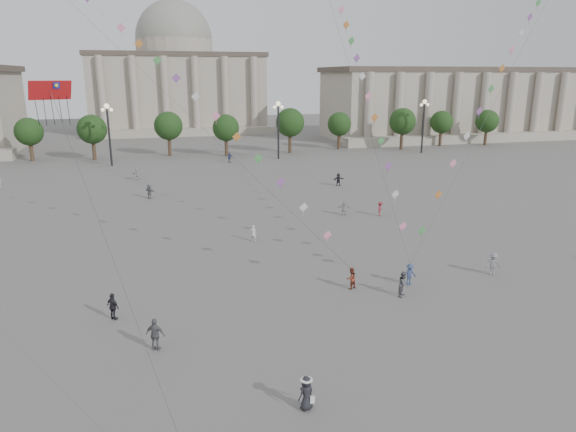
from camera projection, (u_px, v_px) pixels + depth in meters
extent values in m
plane|color=#5C5957|center=(318.00, 363.00, 28.09)|extent=(360.00, 360.00, 0.00)
cube|color=#A69D8C|center=(480.00, 104.00, 133.07)|extent=(80.00, 22.00, 16.00)
cube|color=#4C4037|center=(483.00, 70.00, 130.79)|extent=(81.60, 22.44, 1.20)
cube|color=#A69D8C|center=(509.00, 137.00, 122.80)|extent=(84.00, 4.00, 2.00)
cube|color=#A69D8C|center=(177.00, 94.00, 146.62)|extent=(46.00, 30.00, 20.00)
cube|color=#4C4037|center=(175.00, 56.00, 143.81)|extent=(46.92, 30.60, 1.20)
cube|color=#A69D8C|center=(183.00, 132.00, 133.15)|extent=(48.30, 4.00, 2.00)
cylinder|color=#A69D8C|center=(175.00, 49.00, 143.31)|extent=(21.00, 21.00, 5.00)
sphere|color=gray|center=(174.00, 39.00, 142.65)|extent=(21.00, 21.00, 21.00)
cylinder|color=#3B2C1D|center=(27.00, 152.00, 92.91)|extent=(0.70, 0.70, 3.52)
sphere|color=black|center=(24.00, 132.00, 91.94)|extent=(5.12, 5.12, 5.12)
cylinder|color=#3B2C1D|center=(97.00, 150.00, 95.88)|extent=(0.70, 0.70, 3.52)
sphere|color=black|center=(95.00, 130.00, 94.90)|extent=(5.12, 5.12, 5.12)
cylinder|color=#3B2C1D|center=(163.00, 148.00, 98.85)|extent=(0.70, 0.70, 3.52)
sphere|color=black|center=(162.00, 129.00, 97.87)|extent=(5.12, 5.12, 5.12)
cylinder|color=#3B2C1D|center=(225.00, 146.00, 101.81)|extent=(0.70, 0.70, 3.52)
sphere|color=black|center=(224.00, 127.00, 100.84)|extent=(5.12, 5.12, 5.12)
cylinder|color=#3B2C1D|center=(283.00, 144.00, 104.78)|extent=(0.70, 0.70, 3.52)
sphere|color=black|center=(283.00, 126.00, 103.81)|extent=(5.12, 5.12, 5.12)
cylinder|color=#3B2C1D|center=(339.00, 142.00, 107.75)|extent=(0.70, 0.70, 3.52)
sphere|color=black|center=(339.00, 124.00, 106.77)|extent=(5.12, 5.12, 5.12)
cylinder|color=#3B2C1D|center=(391.00, 140.00, 110.71)|extent=(0.70, 0.70, 3.52)
sphere|color=black|center=(392.00, 123.00, 109.74)|extent=(5.12, 5.12, 5.12)
cylinder|color=#3B2C1D|center=(440.00, 138.00, 113.68)|extent=(0.70, 0.70, 3.52)
sphere|color=black|center=(442.00, 122.00, 112.71)|extent=(5.12, 5.12, 5.12)
cylinder|color=#3B2C1D|center=(487.00, 137.00, 116.65)|extent=(0.70, 0.70, 3.52)
sphere|color=black|center=(489.00, 120.00, 115.67)|extent=(5.12, 5.12, 5.12)
cylinder|color=#262628|center=(109.00, 137.00, 88.31)|extent=(0.36, 0.36, 10.00)
sphere|color=#FFE5B2|center=(107.00, 106.00, 86.93)|extent=(0.90, 0.90, 0.90)
sphere|color=#FFE5B2|center=(103.00, 110.00, 86.92)|extent=(0.60, 0.60, 0.60)
sphere|color=#FFE5B2|center=(111.00, 110.00, 87.26)|extent=(0.60, 0.60, 0.60)
cylinder|color=#262628|center=(278.00, 132.00, 95.72)|extent=(0.36, 0.36, 10.00)
sphere|color=#FFE5B2|center=(278.00, 104.00, 94.35)|extent=(0.90, 0.90, 0.90)
sphere|color=#FFE5B2|center=(275.00, 107.00, 94.33)|extent=(0.60, 0.60, 0.60)
sphere|color=#FFE5B2|center=(282.00, 107.00, 94.68)|extent=(0.60, 0.60, 0.60)
cylinder|color=#262628|center=(423.00, 128.00, 103.14)|extent=(0.36, 0.36, 10.00)
sphere|color=#FFE5B2|center=(425.00, 102.00, 101.76)|extent=(0.90, 0.90, 0.90)
sphere|color=#FFE5B2|center=(421.00, 105.00, 101.75)|extent=(0.60, 0.60, 0.60)
sphere|color=#FFE5B2|center=(428.00, 105.00, 102.10)|extent=(0.60, 0.60, 0.60)
imported|color=navy|center=(229.00, 157.00, 92.55)|extent=(1.16, 0.68, 1.87)
imported|color=#B3B3AF|center=(137.00, 174.00, 77.38)|extent=(1.67, 1.25, 1.75)
imported|color=slate|center=(493.00, 264.00, 40.28)|extent=(1.31, 0.93, 1.83)
imported|color=#AFB0AB|center=(344.00, 208.00, 57.72)|extent=(1.59, 0.93, 1.63)
imported|color=maroon|center=(380.00, 209.00, 57.37)|extent=(1.11, 1.20, 1.62)
imported|color=#232228|center=(338.00, 180.00, 73.04)|extent=(1.73, 0.72, 1.82)
imported|color=beige|center=(0.00, 181.00, 72.31)|extent=(0.61, 0.76, 1.80)
imported|color=slate|center=(149.00, 191.00, 65.57)|extent=(1.48, 1.71, 1.86)
imported|color=silver|center=(253.00, 233.00, 48.58)|extent=(0.69, 0.62, 1.58)
imported|color=#222228|center=(113.00, 307.00, 32.90)|extent=(1.04, 1.08, 1.81)
imported|color=#57575B|center=(155.00, 335.00, 29.20)|extent=(1.23, 0.94, 1.95)
imported|color=maroon|center=(351.00, 278.00, 37.73)|extent=(0.97, 0.87, 1.63)
imported|color=navy|center=(410.00, 274.00, 38.42)|extent=(1.12, 0.69, 1.67)
imported|color=#58585D|center=(403.00, 284.00, 36.43)|extent=(1.12, 1.12, 1.84)
imported|color=black|center=(306.00, 393.00, 24.03)|extent=(0.98, 0.85, 1.70)
cone|color=white|center=(306.00, 379.00, 23.82)|extent=(0.52, 0.52, 0.14)
cylinder|color=white|center=(306.00, 380.00, 23.84)|extent=(0.60, 0.60, 0.02)
cube|color=white|center=(312.00, 400.00, 24.03)|extent=(0.22, 0.10, 0.35)
cube|color=#AE1215|center=(50.00, 90.00, 27.68)|extent=(2.22, 1.38, 1.02)
cube|color=#198A2C|center=(42.00, 85.00, 27.49)|extent=(0.40, 0.32, 0.34)
cube|color=navy|center=(56.00, 85.00, 27.67)|extent=(0.40, 0.32, 0.34)
sphere|color=yellow|center=(42.00, 86.00, 27.46)|extent=(0.20, 0.20, 0.20)
sphere|color=yellow|center=(56.00, 85.00, 27.63)|extent=(0.20, 0.20, 0.20)
cylinder|color=#3F3F3F|center=(107.00, 242.00, 22.89)|extent=(0.02, 0.02, 20.91)
cylinder|color=#3F3F3F|center=(98.00, 28.00, 45.89)|extent=(0.02, 0.02, 62.35)
cube|color=pink|center=(327.00, 235.00, 37.98)|extent=(0.76, 0.25, 0.76)
cube|color=silver|center=(304.00, 207.00, 38.54)|extent=(0.76, 0.25, 0.76)
cube|color=#8C4E9D|center=(281.00, 182.00, 39.13)|extent=(0.76, 0.25, 0.76)
cube|color=#44934A|center=(258.00, 159.00, 39.74)|extent=(0.76, 0.25, 0.76)
cube|color=#C16E2D|center=(237.00, 137.00, 40.37)|extent=(0.76, 0.25, 0.76)
cube|color=pink|center=(216.00, 116.00, 41.01)|extent=(0.76, 0.25, 0.76)
cube|color=silver|center=(196.00, 97.00, 41.66)|extent=(0.76, 0.25, 0.76)
cube|color=#8C4E9D|center=(176.00, 78.00, 42.32)|extent=(0.76, 0.25, 0.76)
cube|color=#44934A|center=(157.00, 60.00, 42.99)|extent=(0.76, 0.25, 0.76)
cube|color=#C16E2D|center=(139.00, 44.00, 43.66)|extent=(0.76, 0.25, 0.76)
cube|color=pink|center=(121.00, 28.00, 44.34)|extent=(0.76, 0.25, 0.76)
cube|color=silver|center=(104.00, 12.00, 45.03)|extent=(0.76, 0.25, 0.76)
cube|color=pink|center=(403.00, 226.00, 39.20)|extent=(0.76, 0.25, 0.76)
cube|color=silver|center=(395.00, 194.00, 40.29)|extent=(0.76, 0.25, 0.76)
cube|color=#8C4E9D|center=(388.00, 166.00, 41.43)|extent=(0.76, 0.25, 0.76)
cube|color=#44934A|center=(381.00, 141.00, 42.59)|extent=(0.76, 0.25, 0.76)
cube|color=#C16E2D|center=(375.00, 118.00, 43.77)|extent=(0.76, 0.25, 0.76)
cube|color=pink|center=(368.00, 96.00, 44.97)|extent=(0.76, 0.25, 0.76)
cube|color=silver|center=(362.00, 76.00, 46.17)|extent=(0.76, 0.25, 0.76)
cube|color=#8C4E9D|center=(357.00, 58.00, 47.39)|extent=(0.76, 0.25, 0.76)
cube|color=#44934A|center=(351.00, 41.00, 48.61)|extent=(0.76, 0.25, 0.76)
cube|color=#C16E2D|center=(346.00, 25.00, 49.84)|extent=(0.76, 0.25, 0.76)
cube|color=pink|center=(341.00, 10.00, 51.08)|extent=(0.76, 0.25, 0.76)
cylinder|color=#3F3F3F|center=(532.00, 30.00, 53.22)|extent=(0.02, 0.02, 67.44)
cube|color=#44934A|center=(422.00, 230.00, 37.62)|extent=(0.76, 0.25, 0.76)
cube|color=#C16E2D|center=(438.00, 195.00, 39.12)|extent=(0.76, 0.25, 0.76)
cube|color=pink|center=(453.00, 163.00, 40.65)|extent=(0.76, 0.25, 0.76)
cube|color=silver|center=(467.00, 136.00, 42.21)|extent=(0.76, 0.25, 0.76)
cube|color=#8C4E9D|center=(479.00, 111.00, 43.79)|extent=(0.76, 0.25, 0.76)
cube|color=#44934A|center=(491.00, 89.00, 45.39)|extent=(0.76, 0.25, 0.76)
cube|color=#C16E2D|center=(502.00, 68.00, 47.00)|extent=(0.76, 0.25, 0.76)
cube|color=pink|center=(512.00, 50.00, 48.61)|extent=(0.76, 0.25, 0.76)
cube|color=silver|center=(521.00, 33.00, 50.24)|extent=(0.76, 0.25, 0.76)
cube|color=#8C4E9D|center=(530.00, 17.00, 51.87)|extent=(0.76, 0.25, 0.76)
cube|color=#44934A|center=(538.00, 2.00, 53.51)|extent=(0.76, 0.25, 0.76)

